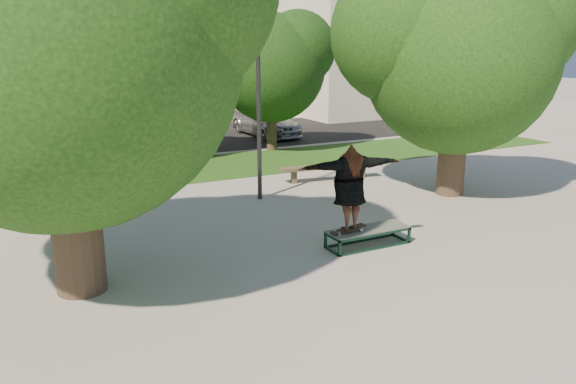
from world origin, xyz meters
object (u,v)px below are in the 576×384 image
lamppost (258,83)px  bench (329,168)px  car_dark (6,139)px  grind_box (368,237)px  car_grey (108,126)px  tree_left (49,24)px  tree_right (456,45)px  car_silver_b (265,121)px

lamppost → bench: size_ratio=1.92×
car_dark → bench: bearing=-42.7°
grind_box → bench: bench is taller
lamppost → car_grey: (-1.95, 11.50, -2.47)m
tree_left → bench: 10.30m
grind_box → tree_right: bearing=29.5°
car_silver_b → bench: bearing=-104.8°
tree_right → car_dark: bearing=135.1°
grind_box → car_dark: bearing=115.8°
bench → car_silver_b: bearing=85.4°
tree_left → bench: bearing=31.2°
tree_right → car_silver_b: size_ratio=1.42×
lamppost → car_grey: lamppost is taller
lamppost → grind_box: lamppost is taller
bench → car_grey: 11.54m
grind_box → car_grey: car_grey is taller
tree_left → grind_box: bearing=-5.2°
car_dark → car_silver_b: size_ratio=1.07×
tree_right → bench: size_ratio=2.04×
car_dark → lamppost: bearing=-56.9°
lamppost → bench: 4.06m
lamppost → grind_box: (0.47, -4.43, -2.96)m
lamppost → car_dark: 11.04m
tree_left → lamppost: tree_left is taller
car_silver_b → tree_right: bearing=-91.9°
lamppost → bench: lamppost is taller
tree_left → car_silver_b: 17.76m
car_grey → bench: bearing=-58.4°
tree_left → grind_box: 7.17m
grind_box → car_grey: bearing=98.7°
car_dark → car_grey: size_ratio=1.00×
tree_right → car_silver_b: (-0.00, 12.04, -3.43)m
bench → car_grey: car_grey is taller
tree_left → car_grey: tree_left is taller
grind_box → tree_left: bearing=174.8°
car_dark → car_grey: bearing=31.4°
car_silver_b → car_dark: bearing=-175.8°
car_silver_b → car_grey: bearing=166.8°
bench → car_grey: (-4.78, 10.50, 0.28)m
tree_left → lamppost: bearing=36.4°
tree_left → lamppost: (5.29, 3.91, -1.27)m
tree_left → car_dark: tree_left is taller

